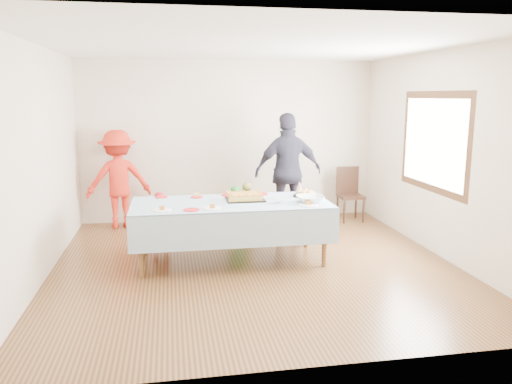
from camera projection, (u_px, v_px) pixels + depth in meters
ground at (254, 264)px, 6.36m from camera, size 5.00×5.00×0.00m
room_walls at (259, 124)px, 6.03m from camera, size 5.04×5.04×2.72m
party_table at (231, 206)px, 6.36m from camera, size 2.50×1.10×0.78m
birthday_cake at (245, 197)px, 6.46m from camera, size 0.49×0.38×0.09m
rolls_tray at (304, 194)px, 6.70m from camera, size 0.30×0.30×0.09m
punch_bowl at (310, 199)px, 6.32m from camera, size 0.35×0.35×0.09m
party_hat at (299, 187)px, 6.93m from camera, size 0.10×0.10×0.17m
fork_pile at (275, 201)px, 6.27m from camera, size 0.24×0.18×0.07m
plate_red_far_a at (161, 197)px, 6.64m from camera, size 0.17×0.17×0.01m
plate_red_far_b at (197, 197)px, 6.63m from camera, size 0.16×0.16×0.01m
plate_red_far_c at (229, 195)px, 6.79m from camera, size 0.20×0.20×0.01m
plate_red_far_d at (261, 194)px, 6.84m from camera, size 0.20×0.20×0.01m
plate_red_near at (192, 210)px, 5.90m from camera, size 0.19×0.19×0.01m
plate_white_left at (162, 210)px, 5.88m from camera, size 0.22×0.22×0.01m
plate_white_mid at (212, 208)px, 5.97m from camera, size 0.22×0.22×0.01m
plate_white_right at (308, 205)px, 6.15m from camera, size 0.24×0.24×0.01m
dining_chair at (349, 191)px, 8.55m from camera, size 0.40×0.40×0.91m
toddler_left at (160, 220)px, 6.95m from camera, size 0.30×0.20×0.81m
toddler_mid at (236, 210)px, 7.65m from camera, size 0.40×0.28×0.77m
toddler_right at (246, 208)px, 7.75m from camera, size 0.40×0.31×0.80m
adult_left at (119, 179)px, 8.03m from camera, size 1.11×0.75×1.58m
adult_right at (288, 172)px, 7.92m from camera, size 1.12×0.54×1.85m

